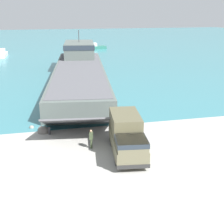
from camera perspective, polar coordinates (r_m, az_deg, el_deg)
ground_plane at (r=27.68m, az=3.46°, el=-7.19°), size 240.00×240.00×0.00m
water_surface at (r=121.43m, az=-9.95°, el=12.30°), size 240.00×180.00×0.01m
landing_craft at (r=55.65m, az=-5.99°, el=7.87°), size 13.63×45.64×7.98m
military_truck at (r=26.79m, az=2.73°, el=-4.30°), size 3.44×7.23×3.23m
soldier_on_ramp at (r=27.91m, az=-3.84°, el=-4.68°), size 0.40×0.50×1.76m
moored_boat_a at (r=89.12m, az=-19.46°, el=9.96°), size 2.44×7.70×2.07m
moored_boat_c at (r=101.36m, az=-3.23°, el=11.79°), size 7.41×3.33×1.94m
mooring_bollard at (r=31.70m, az=-11.40°, el=-3.30°), size 0.29×0.29×0.79m
shoreline_rock_a at (r=32.50m, az=-12.38°, el=-3.65°), size 1.24×1.24×1.24m
shoreline_rock_b at (r=34.00m, az=-14.49°, el=-2.82°), size 0.52×0.52×0.52m
shoreline_rock_c at (r=33.24m, az=-12.73°, el=-3.17°), size 0.79×0.79×0.79m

